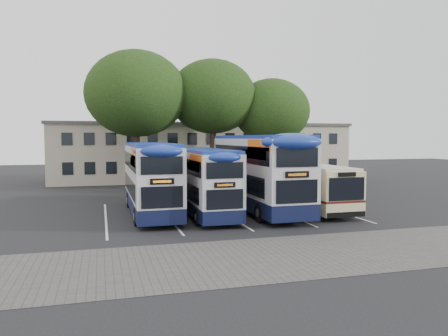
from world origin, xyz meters
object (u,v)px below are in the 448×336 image
at_px(lamp_post, 277,133).
at_px(bus_dd_left, 151,175).
at_px(tree_right, 272,111).
at_px(tree_mid, 212,97).
at_px(bus_dd_right, 258,169).
at_px(bus_dd_mid, 203,178).
at_px(tree_left, 136,94).
at_px(bus_single, 305,183).

distance_m(lamp_post, bus_dd_left, 20.13).
bearing_deg(tree_right, tree_mid, 178.38).
distance_m(tree_right, bus_dd_right, 13.74).
bearing_deg(bus_dd_mid, lamp_post, 53.78).
distance_m(lamp_post, tree_right, 3.95).
height_order(tree_mid, bus_dd_right, tree_mid).
distance_m(tree_mid, tree_right, 5.70).
bearing_deg(lamp_post, tree_right, -121.26).
bearing_deg(lamp_post, tree_mid, -159.34).
height_order(lamp_post, bus_dd_right, lamp_post).
bearing_deg(tree_mid, bus_dd_left, -120.74).
relative_size(tree_left, bus_dd_mid, 1.25).
relative_size(tree_mid, bus_dd_right, 1.01).
bearing_deg(tree_mid, tree_left, -177.02).
bearing_deg(tree_right, bus_dd_left, -137.75).
bearing_deg(bus_dd_right, bus_dd_left, 175.39).
xyz_separation_m(tree_left, bus_dd_left, (-0.09, -11.00, -5.91)).
height_order(tree_left, bus_single, tree_left).
bearing_deg(bus_dd_right, tree_mid, 89.63).
bearing_deg(tree_right, tree_left, -179.12).
bearing_deg(bus_dd_right, tree_right, 64.28).
distance_m(tree_left, bus_dd_right, 14.43).
distance_m(lamp_post, bus_dd_mid, 18.96).
xyz_separation_m(lamp_post, bus_dd_mid, (-11.07, -15.12, -2.90)).
relative_size(lamp_post, bus_dd_mid, 0.95).
height_order(lamp_post, bus_single, lamp_post).
height_order(bus_dd_right, bus_single, bus_dd_right).
bearing_deg(bus_single, bus_dd_right, 178.15).
xyz_separation_m(tree_left, tree_right, (12.23, 0.19, -1.24)).
relative_size(bus_dd_left, bus_dd_right, 0.90).
distance_m(tree_left, tree_mid, 6.67).
bearing_deg(bus_single, tree_right, 78.68).
relative_size(lamp_post, bus_dd_right, 0.79).
relative_size(lamp_post, tree_right, 0.90).
distance_m(tree_right, bus_dd_left, 17.28).
distance_m(bus_dd_mid, bus_single, 6.96).
distance_m(tree_right, bus_dd_mid, 16.08).
xyz_separation_m(bus_dd_left, bus_dd_mid, (3.02, -1.00, -0.19)).
relative_size(tree_left, bus_dd_right, 1.04).
xyz_separation_m(tree_left, bus_dd_mid, (2.93, -12.00, -6.10)).
bearing_deg(bus_dd_left, bus_single, -3.70).
relative_size(tree_left, bus_single, 1.22).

